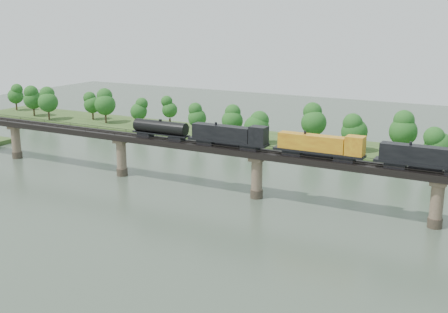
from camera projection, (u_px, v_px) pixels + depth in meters
The scene contains 6 objects.
ground at pixel (189, 241), 107.00m from camera, with size 400.00×400.00×0.00m, color #364436.
far_bank at pixel (330, 148), 179.20m from camera, with size 300.00×24.00×1.60m, color #314B1E.
bridge at pixel (257, 176), 131.22m from camera, with size 236.00×30.00×11.50m.
bridge_superstructure at pixel (257, 149), 129.68m from camera, with size 220.00×4.90×0.75m.
far_treeline at pixel (302, 123), 177.24m from camera, with size 289.06×17.54×13.60m.
freight_train at pixel (287, 142), 125.64m from camera, with size 82.49×3.21×5.68m.
Camera 1 is at (53.65, -84.49, 41.68)m, focal length 45.00 mm.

